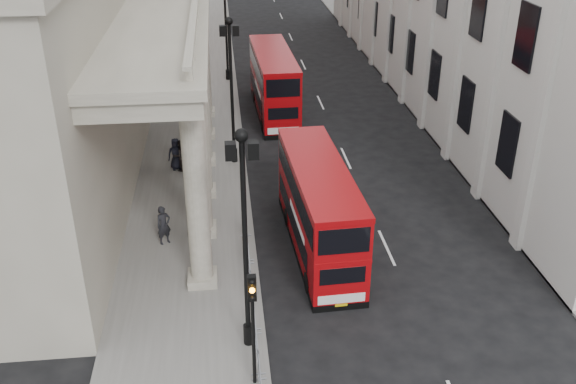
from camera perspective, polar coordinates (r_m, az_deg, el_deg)
The scene contains 14 objects.
sidewalk_west at distance 46.92m, azimuth -8.12°, elevation 7.57°, with size 6.00×140.00×0.12m, color slate.
sidewalk_east at distance 49.11m, azimuth 11.68°, elevation 8.17°, with size 3.00×140.00×0.12m, color slate.
kerb at distance 46.89m, azimuth -4.49°, elevation 7.76°, with size 0.20×140.00×0.14m, color slate.
portico_building at distance 34.92m, azimuth -21.72°, elevation 9.30°, with size 9.00×28.00×12.00m, color gray.
lamp_post_south at distance 21.15m, azimuth -3.87°, elevation -3.29°, with size 1.05×0.44×8.32m.
lamp_post_mid at distance 35.87m, azimuth -5.06°, elevation 9.73°, with size 1.05×0.44×8.32m.
lamp_post_north at distance 51.36m, azimuth -5.57°, elevation 15.05°, with size 1.05×0.44×8.32m.
traffic_light at distance 20.49m, azimuth -3.16°, elevation -10.50°, with size 0.28×0.33×4.30m.
crowd_barriers at distance 22.24m, azimuth -2.64°, elevation -15.06°, with size 0.50×18.75×1.10m.
bus_near at distance 28.29m, azimuth 2.75°, elevation -1.32°, with size 2.72×9.51×4.07m.
bus_far at distance 44.63m, azimuth -1.29°, elevation 9.78°, with size 2.74×10.08×4.32m.
pedestrian_a at distance 29.53m, azimuth -10.99°, elevation -2.92°, with size 0.68×0.44×1.86m, color black.
pedestrian_b at distance 36.45m, azimuth -9.51°, elevation 3.23°, with size 0.89×0.69×1.83m, color black.
pedestrian_c at distance 36.66m, azimuth -9.93°, elevation 3.36°, with size 0.90×0.59×1.85m, color black.
Camera 1 is at (-1.11, -14.22, 15.63)m, focal length 40.00 mm.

